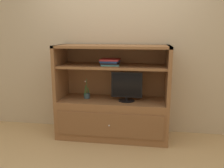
{
  "coord_description": "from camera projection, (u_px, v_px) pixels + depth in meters",
  "views": [
    {
      "loc": [
        0.52,
        -3.01,
        1.57
      ],
      "look_at": [
        0.0,
        0.35,
        0.83
      ],
      "focal_mm": 38.14,
      "sensor_mm": 36.0,
      "label": 1
    }
  ],
  "objects": [
    {
      "name": "potted_plant",
      "position": [
        87.0,
        95.0,
        3.65
      ],
      "size": [
        0.09,
        0.13,
        0.31
      ],
      "color": "#384C56",
      "rests_on": "media_console"
    },
    {
      "name": "ground_plane",
      "position": [
        108.0,
        147.0,
        3.32
      ],
      "size": [
        8.0,
        8.0,
        0.0
      ],
      "primitive_type": "plane",
      "color": "tan"
    },
    {
      "name": "tv_monitor",
      "position": [
        127.0,
        87.0,
        3.47
      ],
      "size": [
        0.45,
        0.24,
        0.43
      ],
      "color": "black",
      "rests_on": "media_console"
    },
    {
      "name": "media_console",
      "position": [
        113.0,
        108.0,
        3.62
      ],
      "size": [
        1.65,
        0.62,
        1.39
      ],
      "color": "brown",
      "rests_on": "ground_plane"
    },
    {
      "name": "magazine_stack",
      "position": [
        110.0,
        62.0,
        3.47
      ],
      "size": [
        0.29,
        0.34,
        0.09
      ],
      "color": "teal",
      "rests_on": "media_console"
    },
    {
      "name": "painted_rear_wall",
      "position": [
        116.0,
        44.0,
        3.75
      ],
      "size": [
        6.0,
        0.1,
        2.8
      ],
      "primitive_type": "cube",
      "color": "tan",
      "rests_on": "ground_plane"
    }
  ]
}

